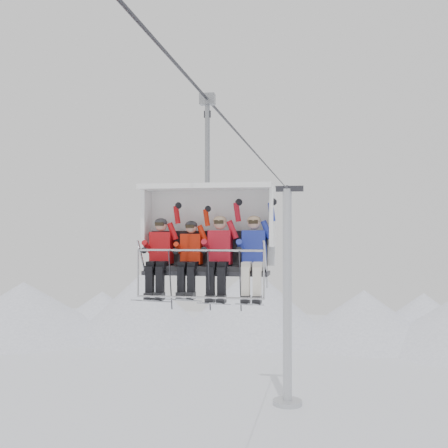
% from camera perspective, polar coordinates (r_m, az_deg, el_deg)
% --- Properties ---
extents(ridgeline, '(72.00, 21.00, 7.00)m').
position_cam_1_polar(ridgeline, '(55.46, 6.18, -8.86)').
color(ridgeline, white).
rests_on(ridgeline, ground).
extents(lift_tower_right, '(2.00, 1.80, 13.48)m').
position_cam_1_polar(lift_tower_right, '(35.14, 6.45, -8.75)').
color(lift_tower_right, '#B3B5BA').
rests_on(lift_tower_right, ground).
extents(haul_cable, '(0.06, 50.00, 0.06)m').
position_cam_1_polar(haul_cable, '(13.19, 0.00, 10.73)').
color(haul_cable, '#2E2E33').
rests_on(haul_cable, lift_tower_left).
extents(chairlift_carrier, '(2.62, 1.17, 3.98)m').
position_cam_1_polar(chairlift_carrier, '(11.23, -1.57, -0.49)').
color(chairlift_carrier, black).
rests_on(chairlift_carrier, haul_cable).
extents(skier_far_left, '(0.43, 1.69, 1.69)m').
position_cam_1_polar(skier_far_left, '(11.16, -6.54, -3.03)').
color(skier_far_left, red).
rests_on(skier_far_left, chairlift_carrier).
extents(skier_center_left, '(0.40, 1.69, 1.61)m').
position_cam_1_polar(skier_center_left, '(11.00, -3.45, -3.19)').
color(skier_center_left, red).
rests_on(skier_center_left, chairlift_carrier).
extents(skier_center_right, '(0.45, 1.69, 1.76)m').
position_cam_1_polar(skier_center_right, '(10.88, -0.49, -2.99)').
color(skier_center_right, red).
rests_on(skier_center_right, chairlift_carrier).
extents(skier_far_right, '(0.45, 1.69, 1.76)m').
position_cam_1_polar(skier_far_right, '(10.78, 3.02, -3.01)').
color(skier_far_right, '#2231A0').
rests_on(skier_far_right, chairlift_carrier).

